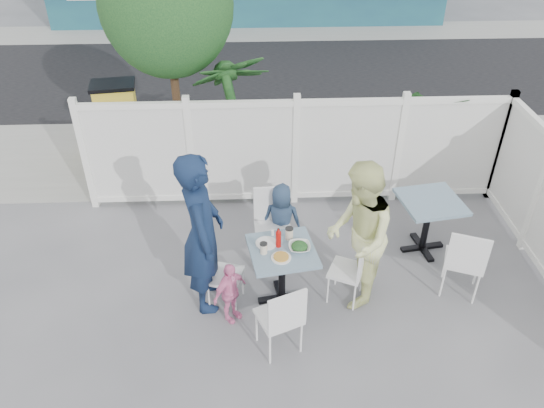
{
  "coord_description": "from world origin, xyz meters",
  "views": [
    {
      "loc": [
        -0.5,
        -4.05,
        4.44
      ],
      "look_at": [
        -0.3,
        0.79,
        1.07
      ],
      "focal_mm": 35.0,
      "sensor_mm": 36.0,
      "label": 1
    }
  ],
  "objects_px": {
    "chair_back": "(272,220)",
    "utility_cabinet": "(119,120)",
    "woman": "(358,236)",
    "main_table": "(282,261)",
    "man": "(202,234)",
    "chair_left": "(219,269)",
    "chair_right": "(353,267)",
    "spare_table": "(429,212)",
    "chair_near": "(282,316)",
    "toddler": "(230,293)",
    "boy": "(281,220)"
  },
  "relations": [
    {
      "from": "chair_back",
      "to": "utility_cabinet",
      "type": "bearing_deg",
      "value": -52.09
    },
    {
      "from": "woman",
      "to": "main_table",
      "type": "bearing_deg",
      "value": -81.46
    },
    {
      "from": "utility_cabinet",
      "to": "man",
      "type": "xyz_separation_m",
      "value": [
        1.64,
        -3.57,
        0.37
      ]
    },
    {
      "from": "chair_back",
      "to": "woman",
      "type": "bearing_deg",
      "value": 137.26
    },
    {
      "from": "chair_left",
      "to": "chair_back",
      "type": "bearing_deg",
      "value": 155.62
    },
    {
      "from": "chair_right",
      "to": "spare_table",
      "type": "bearing_deg",
      "value": -26.57
    },
    {
      "from": "spare_table",
      "to": "chair_right",
      "type": "distance_m",
      "value": 1.4
    },
    {
      "from": "spare_table",
      "to": "chair_near",
      "type": "bearing_deg",
      "value": -140.23
    },
    {
      "from": "main_table",
      "to": "toddler",
      "type": "bearing_deg",
      "value": -154.99
    },
    {
      "from": "utility_cabinet",
      "to": "toddler",
      "type": "height_order",
      "value": "utility_cabinet"
    },
    {
      "from": "utility_cabinet",
      "to": "woman",
      "type": "xyz_separation_m",
      "value": [
        3.32,
        -3.59,
        0.29
      ]
    },
    {
      "from": "chair_left",
      "to": "toddler",
      "type": "distance_m",
      "value": 0.32
    },
    {
      "from": "chair_left",
      "to": "man",
      "type": "bearing_deg",
      "value": -89.78
    },
    {
      "from": "spare_table",
      "to": "woman",
      "type": "height_order",
      "value": "woman"
    },
    {
      "from": "man",
      "to": "utility_cabinet",
      "type": "bearing_deg",
      "value": 19.58
    },
    {
      "from": "chair_near",
      "to": "toddler",
      "type": "relative_size",
      "value": 1.17
    },
    {
      "from": "chair_left",
      "to": "toddler",
      "type": "height_order",
      "value": "chair_left"
    },
    {
      "from": "boy",
      "to": "woman",
      "type": "bearing_deg",
      "value": 143.24
    },
    {
      "from": "chair_back",
      "to": "chair_left",
      "type": "bearing_deg",
      "value": 48.38
    },
    {
      "from": "utility_cabinet",
      "to": "chair_left",
      "type": "bearing_deg",
      "value": -71.84
    },
    {
      "from": "chair_right",
      "to": "chair_near",
      "type": "bearing_deg",
      "value": 156.14
    },
    {
      "from": "spare_table",
      "to": "chair_right",
      "type": "relative_size",
      "value": 0.98
    },
    {
      "from": "spare_table",
      "to": "chair_left",
      "type": "distance_m",
      "value": 2.73
    },
    {
      "from": "spare_table",
      "to": "utility_cabinet",
      "type": "bearing_deg",
      "value": 147.68
    },
    {
      "from": "chair_left",
      "to": "woman",
      "type": "xyz_separation_m",
      "value": [
        1.53,
        0.02,
        0.39
      ]
    },
    {
      "from": "spare_table",
      "to": "boy",
      "type": "xyz_separation_m",
      "value": [
        -1.84,
        0.01,
        -0.09
      ]
    },
    {
      "from": "main_table",
      "to": "toddler",
      "type": "xyz_separation_m",
      "value": [
        -0.58,
        -0.27,
        -0.19
      ]
    },
    {
      "from": "utility_cabinet",
      "to": "woman",
      "type": "bearing_deg",
      "value": -55.38
    },
    {
      "from": "utility_cabinet",
      "to": "chair_right",
      "type": "height_order",
      "value": "utility_cabinet"
    },
    {
      "from": "chair_near",
      "to": "woman",
      "type": "xyz_separation_m",
      "value": [
        0.87,
        0.79,
        0.35
      ]
    },
    {
      "from": "utility_cabinet",
      "to": "boy",
      "type": "bearing_deg",
      "value": -55.58
    },
    {
      "from": "chair_right",
      "to": "boy",
      "type": "relative_size",
      "value": 0.83
    },
    {
      "from": "utility_cabinet",
      "to": "chair_back",
      "type": "xyz_separation_m",
      "value": [
        2.42,
        -2.83,
        -0.02
      ]
    },
    {
      "from": "chair_left",
      "to": "chair_near",
      "type": "xyz_separation_m",
      "value": [
        0.66,
        -0.76,
        0.04
      ]
    },
    {
      "from": "chair_right",
      "to": "toddler",
      "type": "xyz_separation_m",
      "value": [
        -1.37,
        -0.24,
        -0.1
      ]
    },
    {
      "from": "spare_table",
      "to": "chair_near",
      "type": "relative_size",
      "value": 0.91
    },
    {
      "from": "main_table",
      "to": "spare_table",
      "type": "height_order",
      "value": "spare_table"
    },
    {
      "from": "spare_table",
      "to": "toddler",
      "type": "relative_size",
      "value": 1.07
    },
    {
      "from": "chair_left",
      "to": "boy",
      "type": "xyz_separation_m",
      "value": [
        0.75,
        0.85,
        0.02
      ]
    },
    {
      "from": "chair_back",
      "to": "toddler",
      "type": "bearing_deg",
      "value": 61.81
    },
    {
      "from": "utility_cabinet",
      "to": "chair_near",
      "type": "bearing_deg",
      "value": -68.89
    },
    {
      "from": "main_table",
      "to": "spare_table",
      "type": "relative_size",
      "value": 0.98
    },
    {
      "from": "spare_table",
      "to": "chair_back",
      "type": "relative_size",
      "value": 0.85
    },
    {
      "from": "chair_left",
      "to": "chair_right",
      "type": "xyz_separation_m",
      "value": [
        1.5,
        -0.03,
        0.0
      ]
    },
    {
      "from": "chair_right",
      "to": "chair_back",
      "type": "height_order",
      "value": "chair_back"
    },
    {
      "from": "chair_right",
      "to": "woman",
      "type": "bearing_deg",
      "value": -4.86
    },
    {
      "from": "spare_table",
      "to": "chair_right",
      "type": "bearing_deg",
      "value": -141.43
    },
    {
      "from": "woman",
      "to": "toddler",
      "type": "height_order",
      "value": "woman"
    },
    {
      "from": "chair_right",
      "to": "chair_near",
      "type": "distance_m",
      "value": 1.12
    },
    {
      "from": "woman",
      "to": "boy",
      "type": "distance_m",
      "value": 1.2
    }
  ]
}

